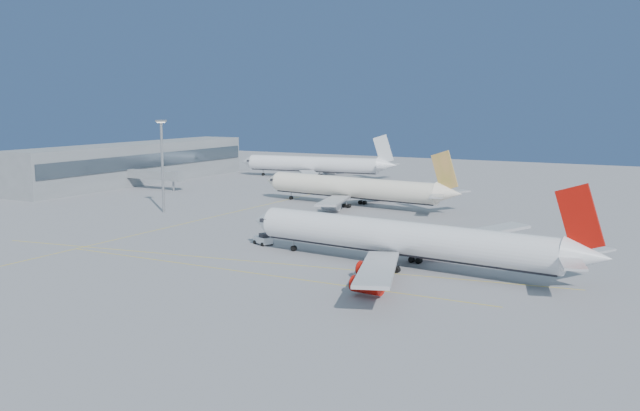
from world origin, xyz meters
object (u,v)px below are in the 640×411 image
at_px(airliner_etihad, 356,188).
at_px(light_mast, 162,158).
at_px(airliner_third, 316,164).
at_px(pushback_tug, 263,239).
at_px(airliner_virgin, 407,239).

bearing_deg(airliner_etihad, light_mast, -131.92).
relative_size(airliner_third, pushback_tug, 13.22).
height_order(airliner_virgin, light_mast, light_mast).
height_order(airliner_virgin, airliner_third, airliner_third).
height_order(airliner_etihad, airliner_third, airliner_third).
relative_size(airliner_etihad, airliner_third, 1.01).
distance_m(airliner_virgin, pushback_tug, 36.12).
distance_m(airliner_etihad, airliner_third, 79.10).
bearing_deg(airliner_third, light_mast, -92.88).
height_order(airliner_third, light_mast, light_mast).
distance_m(airliner_etihad, pushback_tug, 61.51).
xyz_separation_m(airliner_etihad, pushback_tug, (7.13, -60.95, -4.21)).
height_order(airliner_virgin, pushback_tug, airliner_virgin).
xyz_separation_m(airliner_virgin, pushback_tug, (-35.44, 5.54, -4.23)).
bearing_deg(light_mast, pushback_tug, -26.53).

